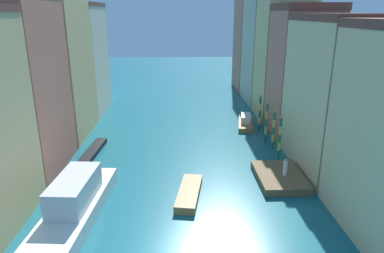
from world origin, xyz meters
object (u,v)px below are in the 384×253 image
(waterfront_dock, at_px, (280,177))
(mooring_pole_0, at_px, (280,137))
(mooring_pole_1, at_px, (273,129))
(gondola_black, at_px, (91,154))
(mooring_pole_2, at_px, (266,121))
(motorboat_1, at_px, (189,193))
(motorboat_0, at_px, (246,122))
(person_on_dock, at_px, (285,168))
(vaporetto_white, at_px, (76,202))
(mooring_pole_3, at_px, (260,113))

(waterfront_dock, bearing_deg, mooring_pole_0, 75.93)
(mooring_pole_1, height_order, gondola_black, mooring_pole_1)
(mooring_pole_2, bearing_deg, motorboat_1, -126.75)
(mooring_pole_0, bearing_deg, mooring_pole_2, 92.01)
(motorboat_0, bearing_deg, mooring_pole_0, -83.05)
(mooring_pole_2, relative_size, gondola_black, 0.57)
(gondola_black, bearing_deg, motorboat_1, -41.70)
(mooring_pole_1, xyz_separation_m, gondola_black, (-19.65, -1.33, -2.01))
(waterfront_dock, relative_size, person_on_dock, 3.72)
(vaporetto_white, relative_size, motorboat_1, 2.03)
(vaporetto_white, bearing_deg, motorboat_0, 51.87)
(person_on_dock, height_order, mooring_pole_1, mooring_pole_1)
(mooring_pole_0, bearing_deg, mooring_pole_1, 88.03)
(mooring_pole_2, distance_m, gondola_black, 19.83)
(waterfront_dock, xyz_separation_m, motorboat_0, (-0.09, 16.02, 0.20))
(waterfront_dock, xyz_separation_m, mooring_pole_2, (1.08, 9.93, 2.15))
(gondola_black, bearing_deg, mooring_pole_0, -4.17)
(mooring_pole_1, height_order, motorboat_1, mooring_pole_1)
(mooring_pole_2, bearing_deg, waterfront_dock, -96.19)
(mooring_pole_3, bearing_deg, person_on_dock, -93.66)
(mooring_pole_2, relative_size, vaporetto_white, 0.41)
(person_on_dock, relative_size, vaporetto_white, 0.13)
(person_on_dock, relative_size, mooring_pole_3, 0.34)
(mooring_pole_3, height_order, motorboat_1, mooring_pole_3)
(mooring_pole_2, relative_size, motorboat_1, 0.83)
(mooring_pole_0, height_order, motorboat_1, mooring_pole_0)
(mooring_pole_0, bearing_deg, motorboat_0, 96.95)
(waterfront_dock, distance_m, person_on_dock, 1.17)
(mooring_pole_2, height_order, vaporetto_white, mooring_pole_2)
(vaporetto_white, distance_m, gondola_black, 11.64)
(motorboat_1, bearing_deg, person_on_dock, 14.52)
(mooring_pole_1, bearing_deg, gondola_black, -176.12)
(vaporetto_white, bearing_deg, mooring_pole_2, 40.24)
(person_on_dock, distance_m, gondola_black, 19.84)
(gondola_black, bearing_deg, mooring_pole_3, 21.14)
(vaporetto_white, height_order, gondola_black, vaporetto_white)
(motorboat_0, bearing_deg, person_on_dock, -88.57)
(motorboat_0, distance_m, motorboat_1, 20.28)
(person_on_dock, distance_m, mooring_pole_3, 14.37)
(waterfront_dock, height_order, person_on_dock, person_on_dock)
(mooring_pole_1, relative_size, mooring_pole_2, 0.91)
(person_on_dock, height_order, motorboat_0, person_on_dock)
(waterfront_dock, relative_size, mooring_pole_0, 1.29)
(mooring_pole_1, height_order, mooring_pole_3, mooring_pole_3)
(waterfront_dock, height_order, motorboat_1, waterfront_dock)
(person_on_dock, relative_size, gondola_black, 0.19)
(mooring_pole_0, distance_m, gondola_black, 19.72)
(mooring_pole_1, xyz_separation_m, motorboat_0, (-1.44, 8.27, -1.72))
(waterfront_dock, bearing_deg, motorboat_1, -162.77)
(mooring_pole_2, distance_m, vaporetto_white, 23.26)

